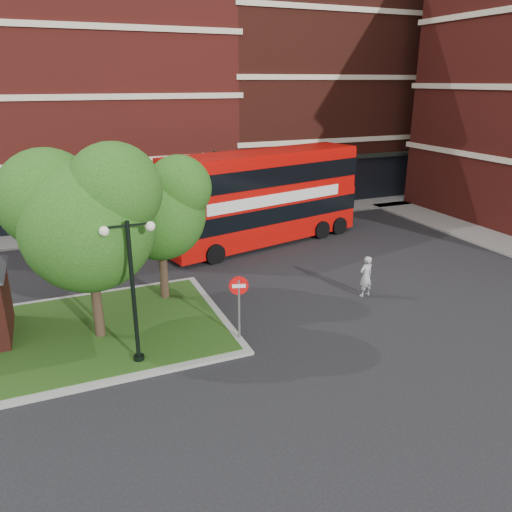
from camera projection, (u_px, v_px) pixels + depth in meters
name	position (u px, v px, depth m)	size (l,w,h in m)	color
ground	(288.00, 336.00, 18.73)	(120.00, 120.00, 0.00)	black
pavement_far	(178.00, 224.00, 33.06)	(44.00, 3.00, 0.12)	slate
terrace_far_left	(32.00, 112.00, 34.37)	(26.00, 12.00, 14.00)	maroon
terrace_far_right	(313.00, 94.00, 42.05)	(18.00, 12.00, 16.00)	#471911
traffic_island	(57.00, 338.00, 18.40)	(12.60, 7.60, 0.15)	gray
tree_island_west	(83.00, 213.00, 16.97)	(5.40, 4.71, 7.21)	#2D2116
tree_island_east	(157.00, 205.00, 20.42)	(4.46, 3.90, 6.29)	#2D2116
lamp_island	(133.00, 286.00, 15.96)	(1.72, 0.36, 5.00)	black
lamp_far_left	(215.00, 186.00, 31.13)	(1.72, 0.36, 5.00)	black
lamp_far_right	(326.00, 177.00, 34.05)	(1.72, 0.36, 5.00)	black
bus	(263.00, 191.00, 28.50)	(12.54, 5.55, 4.67)	#B00A07
woman	(366.00, 276.00, 21.90)	(0.68, 0.44, 1.85)	#9A9A9C
car_silver	(133.00, 222.00, 30.91)	(1.81, 4.49, 1.53)	silver
car_white	(308.00, 210.00, 34.28)	(1.33, 3.81, 1.26)	white
no_entry_sign	(239.00, 295.00, 17.81)	(0.68, 0.25, 2.53)	slate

